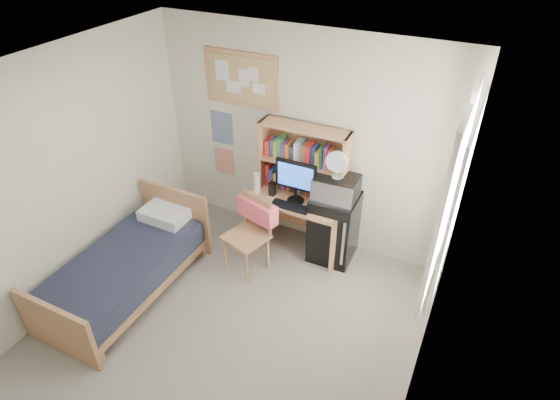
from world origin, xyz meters
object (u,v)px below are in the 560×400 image
at_px(speaker_left, 272,189).
at_px(speaker_right, 320,201).
at_px(bed, 126,273).
at_px(bulletin_board, 241,79).
at_px(mini_fridge, 334,227).
at_px(desk, 297,223).
at_px(desk_fan, 338,165).
at_px(desk_chair, 246,237).
at_px(monitor, 296,182).
at_px(microwave, 336,188).

bearing_deg(speaker_left, speaker_right, 0.00).
distance_m(bed, speaker_right, 2.27).
bearing_deg(bulletin_board, mini_fridge, -10.96).
xyz_separation_m(bulletin_board, mini_fridge, (1.31, -0.25, -1.50)).
bearing_deg(desk, desk_fan, 2.16).
distance_m(desk, speaker_right, 0.54).
bearing_deg(desk, desk_chair, -119.77).
distance_m(desk, mini_fridge, 0.46).
bearing_deg(bulletin_board, bed, -105.54).
bearing_deg(bulletin_board, speaker_right, -16.89).
bearing_deg(desk_fan, monitor, -171.56).
distance_m(bulletin_board, speaker_left, 1.30).
distance_m(bulletin_board, monitor, 1.32).
bearing_deg(desk, speaker_right, -11.31).
relative_size(desk_chair, monitor, 1.81).
bearing_deg(desk_fan, microwave, 0.00).
bearing_deg(desk, monitor, -90.00).
distance_m(desk, bed, 2.03).
xyz_separation_m(monitor, desk_fan, (0.46, 0.08, 0.30)).
xyz_separation_m(mini_fridge, speaker_right, (-0.16, -0.10, 0.38)).
xyz_separation_m(desk_chair, speaker_right, (0.65, 0.56, 0.33)).
bearing_deg(speaker_right, mini_fridge, 32.03).
xyz_separation_m(mini_fridge, monitor, (-0.46, -0.10, 0.55)).
relative_size(mini_fridge, speaker_right, 4.95).
relative_size(bed, speaker_left, 10.70).
relative_size(monitor, speaker_left, 3.07).
distance_m(mini_fridge, desk_fan, 0.85).
xyz_separation_m(bed, microwave, (1.81, 1.52, 0.74)).
xyz_separation_m(monitor, microwave, (0.46, 0.08, 0.01)).
relative_size(mini_fridge, speaker_left, 5.03).
xyz_separation_m(bulletin_board, desk_chair, (0.50, -0.91, -1.45)).
relative_size(mini_fridge, desk_fan, 2.83).
bearing_deg(microwave, speaker_left, -175.34).
relative_size(desk_chair, speaker_left, 5.55).
bearing_deg(mini_fridge, speaker_right, -149.14).
bearing_deg(mini_fridge, desk_fan, -90.00).
distance_m(monitor, speaker_left, 0.35).
bearing_deg(bed, monitor, 47.27).
distance_m(bulletin_board, microwave, 1.63).
bearing_deg(mini_fridge, microwave, -90.00).
height_order(desk, mini_fridge, mini_fridge).
bearing_deg(bed, mini_fridge, 40.85).
distance_m(monitor, speaker_right, 0.35).
xyz_separation_m(desk, desk_fan, (0.46, 0.02, 0.91)).
height_order(bulletin_board, microwave, bulletin_board).
bearing_deg(desk, bed, -131.89).
height_order(monitor, microwave, monitor).
height_order(bulletin_board, monitor, bulletin_board).
height_order(speaker_left, microwave, microwave).
bearing_deg(microwave, bed, -141.02).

